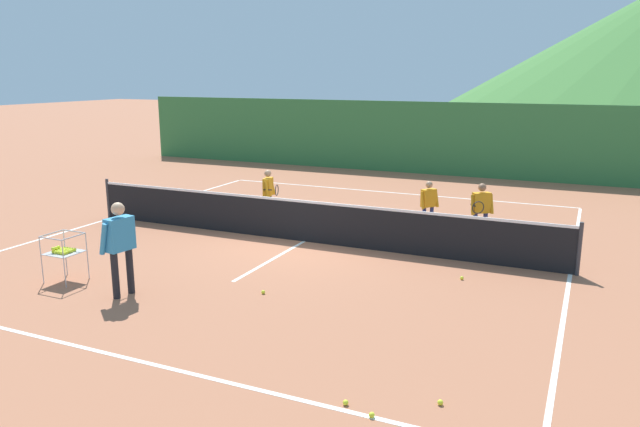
{
  "coord_description": "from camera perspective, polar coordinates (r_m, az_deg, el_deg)",
  "views": [
    {
      "loc": [
        5.91,
        -12.17,
        3.8
      ],
      "look_at": [
        0.88,
        -1.05,
        0.97
      ],
      "focal_mm": 34.07,
      "sensor_mm": 36.0,
      "label": 1
    }
  ],
  "objects": [
    {
      "name": "tennis_net",
      "position": [
        13.93,
        -1.51,
        -0.66
      ],
      "size": [
        11.76,
        0.08,
        1.05
      ],
      "color": "#333338",
      "rests_on": "ground"
    },
    {
      "name": "line_baseline_near",
      "position": [
        9.15,
        -19.41,
        -12.27
      ],
      "size": [
        11.45,
        0.08,
        0.01
      ],
      "primitive_type": "cube",
      "color": "white",
      "rests_on": "ground"
    },
    {
      "name": "student_0",
      "position": [
        15.94,
        -4.86,
        2.19
      ],
      "size": [
        0.52,
        0.59,
        1.34
      ],
      "color": "black",
      "rests_on": "ground"
    },
    {
      "name": "windscreen_fence",
      "position": [
        23.69,
        9.84,
        6.99
      ],
      "size": [
        25.18,
        0.08,
        2.75
      ],
      "primitive_type": "cube",
      "color": "#33753D",
      "rests_on": "ground"
    },
    {
      "name": "tennis_ball_0",
      "position": [
        11.8,
        13.18,
        -5.92
      ],
      "size": [
        0.07,
        0.07,
        0.07
      ],
      "primitive_type": "sphere",
      "color": "yellow",
      "rests_on": "ground"
    },
    {
      "name": "line_baseline_far",
      "position": [
        19.92,
        6.64,
        1.98
      ],
      "size": [
        11.45,
        0.08,
        0.01
      ],
      "primitive_type": "cube",
      "color": "white",
      "rests_on": "ground"
    },
    {
      "name": "student_1",
      "position": [
        15.0,
        10.16,
        1.12
      ],
      "size": [
        0.43,
        0.47,
        1.25
      ],
      "color": "navy",
      "rests_on": "ground"
    },
    {
      "name": "line_service_center",
      "position": [
        14.05,
        -1.5,
        -2.62
      ],
      "size": [
        0.08,
        6.13,
        0.01
      ],
      "primitive_type": "cube",
      "color": "white",
      "rests_on": "ground"
    },
    {
      "name": "line_sideline_east",
      "position": [
        12.75,
        22.45,
        -5.29
      ],
      "size": [
        0.08,
        12.79,
        0.01
      ],
      "primitive_type": "cube",
      "color": "white",
      "rests_on": "ground"
    },
    {
      "name": "tennis_ball_2",
      "position": [
        7.24,
        4.88,
        -18.34
      ],
      "size": [
        0.07,
        0.07,
        0.07
      ],
      "primitive_type": "sphere",
      "color": "yellow",
      "rests_on": "ground"
    },
    {
      "name": "ground_plane",
      "position": [
        14.05,
        -1.5,
        -2.64
      ],
      "size": [
        120.0,
        120.0,
        0.0
      ],
      "primitive_type": "plane",
      "color": "#A86647"
    },
    {
      "name": "tennis_ball_3",
      "position": [
        7.45,
        2.42,
        -17.32
      ],
      "size": [
        0.07,
        0.07,
        0.07
      ],
      "primitive_type": "sphere",
      "color": "yellow",
      "rests_on": "ground"
    },
    {
      "name": "ball_cart",
      "position": [
        12.23,
        -22.95,
        -3.25
      ],
      "size": [
        0.58,
        0.58,
        0.9
      ],
      "color": "#B7B7BC",
      "rests_on": "ground"
    },
    {
      "name": "tennis_ball_1",
      "position": [
        7.58,
        11.24,
        -17.01
      ],
      "size": [
        0.07,
        0.07,
        0.07
      ],
      "primitive_type": "sphere",
      "color": "yellow",
      "rests_on": "ground"
    },
    {
      "name": "instructor",
      "position": [
        10.98,
        -18.26,
        -2.4
      ],
      "size": [
        0.44,
        0.8,
        1.67
      ],
      "color": "black",
      "rests_on": "ground"
    },
    {
      "name": "line_sideline_west",
      "position": [
        17.26,
        -18.87,
        -0.37
      ],
      "size": [
        0.08,
        12.79,
        0.01
      ],
      "primitive_type": "cube",
      "color": "white",
      "rests_on": "ground"
    },
    {
      "name": "student_2",
      "position": [
        14.37,
        14.89,
        0.62
      ],
      "size": [
        0.53,
        0.67,
        1.36
      ],
      "color": "navy",
      "rests_on": "ground"
    },
    {
      "name": "tennis_ball_4",
      "position": [
        10.82,
        -5.35,
        -7.36
      ],
      "size": [
        0.07,
        0.07,
        0.07
      ],
      "primitive_type": "sphere",
      "color": "yellow",
      "rests_on": "ground"
    }
  ]
}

